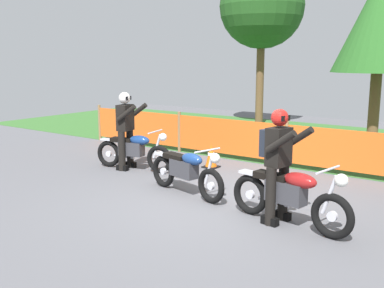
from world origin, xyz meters
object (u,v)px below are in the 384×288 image
at_px(traffic_cone, 211,156).
at_px(motorcycle_lead, 186,171).
at_px(rider_trailing, 278,159).
at_px(motorcycle_trailing, 289,195).
at_px(motorcycle_third, 134,150).
at_px(rider_third, 126,128).

bearing_deg(traffic_cone, motorcycle_lead, -68.60).
distance_m(motorcycle_lead, rider_trailing, 2.00).
relative_size(motorcycle_lead, rider_trailing, 1.12).
xyz_separation_m(motorcycle_trailing, rider_trailing, (-0.22, 0.03, 0.49)).
distance_m(motorcycle_lead, motorcycle_trailing, 2.15).
relative_size(motorcycle_third, traffic_cone, 3.56).
bearing_deg(traffic_cone, rider_trailing, -40.71).
bearing_deg(rider_trailing, motorcycle_trailing, 0.51).
distance_m(rider_third, traffic_cone, 1.98).
relative_size(motorcycle_trailing, rider_third, 1.19).
bearing_deg(motorcycle_third, motorcycle_trailing, -26.08).
bearing_deg(rider_third, motorcycle_lead, -29.66).
bearing_deg(rider_third, motorcycle_third, 0.57).
distance_m(motorcycle_lead, motorcycle_third, 2.18).
distance_m(rider_trailing, traffic_cone, 3.59).
height_order(motorcycle_trailing, motorcycle_third, motorcycle_trailing).
height_order(motorcycle_third, rider_third, rider_third).
bearing_deg(motorcycle_trailing, rider_trailing, -179.49).
bearing_deg(motorcycle_lead, motorcycle_third, 171.48).
bearing_deg(rider_trailing, rider_third, 174.38).
bearing_deg(traffic_cone, motorcycle_trailing, -38.93).
bearing_deg(motorcycle_trailing, rider_third, 174.68).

